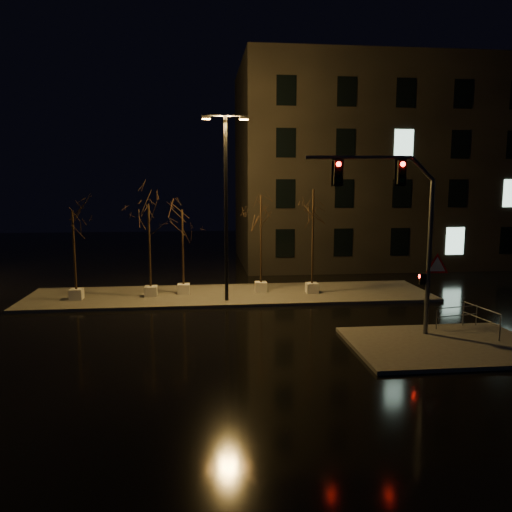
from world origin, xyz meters
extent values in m
plane|color=black|center=(0.00, 0.00, 0.00)|extent=(90.00, 90.00, 0.00)
cube|color=#484640|center=(0.00, 6.00, 0.07)|extent=(22.00, 5.00, 0.15)
cube|color=#484640|center=(7.50, -3.50, 0.07)|extent=(7.00, 5.00, 0.15)
cube|color=black|center=(14.00, 18.00, 7.50)|extent=(25.00, 12.00, 15.00)
cube|color=silver|center=(-8.13, 5.56, 0.43)|extent=(0.65, 0.65, 0.55)
cylinder|color=black|center=(-8.13, 5.56, 2.74)|extent=(0.11, 0.11, 4.08)
cube|color=silver|center=(-4.33, 5.85, 0.43)|extent=(0.65, 0.65, 0.55)
cylinder|color=black|center=(-4.33, 5.85, 2.88)|extent=(0.11, 0.11, 4.35)
cube|color=silver|center=(-2.60, 6.26, 0.43)|extent=(0.65, 0.65, 0.55)
cylinder|color=black|center=(-2.60, 6.26, 2.74)|extent=(0.11, 0.11, 4.07)
cube|color=silver|center=(1.69, 6.37, 0.43)|extent=(0.65, 0.65, 0.55)
cylinder|color=black|center=(1.69, 6.37, 3.12)|extent=(0.11, 0.11, 4.84)
cube|color=silver|center=(4.48, 5.77, 0.43)|extent=(0.65, 0.65, 0.55)
cylinder|color=black|center=(4.48, 5.77, 3.27)|extent=(0.11, 0.11, 5.15)
cylinder|color=#55585C|center=(7.37, -2.23, 3.22)|extent=(0.18, 0.18, 6.13)
cylinder|color=#55585C|center=(4.48, -1.90, 7.14)|extent=(4.08, 0.60, 0.14)
cube|color=black|center=(6.15, -2.09, 6.58)|extent=(0.33, 0.26, 0.92)
cube|color=black|center=(3.71, -1.81, 6.58)|extent=(0.33, 0.26, 0.92)
cube|color=black|center=(7.14, -2.20, 2.40)|extent=(0.24, 0.21, 0.46)
cone|color=red|center=(7.66, -2.31, 2.91)|extent=(1.06, 0.15, 1.06)
sphere|color=#FF0C07|center=(7.37, -2.23, 6.89)|extent=(0.18, 0.18, 0.18)
cylinder|color=black|center=(-0.32, 4.49, 4.81)|extent=(0.19, 0.19, 9.33)
cylinder|color=black|center=(-0.32, 4.49, 9.48)|extent=(2.05, 0.14, 0.09)
cube|color=orange|center=(-1.25, 4.47, 9.34)|extent=(0.47, 0.27, 0.19)
cube|color=orange|center=(0.62, 4.51, 9.34)|extent=(0.47, 0.27, 0.19)
cylinder|color=#55585C|center=(8.08, -1.70, 0.56)|extent=(0.05, 0.05, 0.82)
cylinder|color=#55585C|center=(10.06, -1.30, 0.56)|extent=(0.05, 0.05, 0.82)
cylinder|color=#55585C|center=(9.07, -1.50, 1.02)|extent=(1.98, 0.43, 0.04)
cylinder|color=#55585C|center=(9.07, -1.50, 0.65)|extent=(1.98, 0.43, 0.04)
cylinder|color=#55585C|center=(9.77, -3.45, 0.64)|extent=(0.05, 0.05, 0.98)
cylinder|color=#55585C|center=(9.47, -1.29, 0.64)|extent=(0.05, 0.05, 0.98)
cylinder|color=#55585C|center=(9.62, -2.37, 1.19)|extent=(0.34, 2.17, 0.04)
cylinder|color=#55585C|center=(9.62, -2.37, 0.75)|extent=(0.34, 2.17, 0.04)
camera|label=1|loc=(-1.55, -20.85, 6.13)|focal=35.00mm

